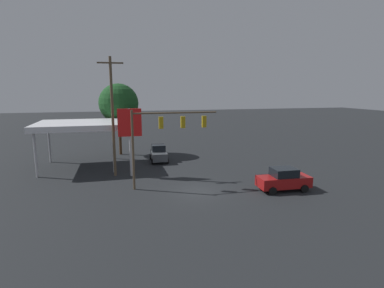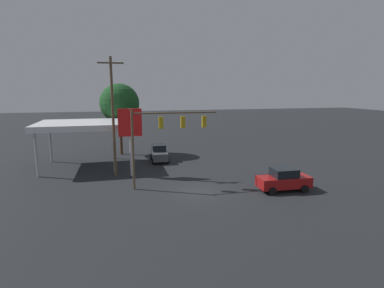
{
  "view_description": "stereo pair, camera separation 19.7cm",
  "coord_description": "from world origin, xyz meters",
  "px_view_note": "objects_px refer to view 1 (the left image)",
  "views": [
    {
      "loc": [
        6.41,
        23.26,
        8.43
      ],
      "look_at": [
        0.0,
        -2.0,
        3.7
      ],
      "focal_mm": 28.0,
      "sensor_mm": 36.0,
      "label": 1
    },
    {
      "loc": [
        6.22,
        23.31,
        8.43
      ],
      "look_at": [
        0.0,
        -2.0,
        3.7
      ],
      "focal_mm": 28.0,
      "sensor_mm": 36.0,
      "label": 2
    }
  ],
  "objects_px": {
    "sedan_far": "(284,179)",
    "utility_pole": "(113,115)",
    "price_sign": "(130,127)",
    "street_tree": "(119,103)",
    "traffic_signal_assembly": "(165,130)",
    "hatchback_crossing": "(159,153)"
  },
  "relations": [
    {
      "from": "sedan_far",
      "to": "utility_pole",
      "type": "bearing_deg",
      "value": -27.85
    },
    {
      "from": "utility_pole",
      "to": "price_sign",
      "type": "distance_m",
      "value": 1.97
    },
    {
      "from": "street_tree",
      "to": "utility_pole",
      "type": "bearing_deg",
      "value": 85.98
    },
    {
      "from": "utility_pole",
      "to": "price_sign",
      "type": "height_order",
      "value": "utility_pole"
    },
    {
      "from": "price_sign",
      "to": "traffic_signal_assembly",
      "type": "bearing_deg",
      "value": 123.0
    },
    {
      "from": "utility_pole",
      "to": "street_tree",
      "type": "xyz_separation_m",
      "value": [
        -0.71,
        -10.14,
        0.66
      ]
    },
    {
      "from": "utility_pole",
      "to": "street_tree",
      "type": "relative_size",
      "value": 1.24
    },
    {
      "from": "price_sign",
      "to": "street_tree",
      "type": "height_order",
      "value": "street_tree"
    },
    {
      "from": "hatchback_crossing",
      "to": "street_tree",
      "type": "height_order",
      "value": "street_tree"
    },
    {
      "from": "price_sign",
      "to": "hatchback_crossing",
      "type": "relative_size",
      "value": 1.73
    },
    {
      "from": "traffic_signal_assembly",
      "to": "sedan_far",
      "type": "bearing_deg",
      "value": 160.7
    },
    {
      "from": "hatchback_crossing",
      "to": "street_tree",
      "type": "relative_size",
      "value": 0.42
    },
    {
      "from": "traffic_signal_assembly",
      "to": "sedan_far",
      "type": "height_order",
      "value": "traffic_signal_assembly"
    },
    {
      "from": "sedan_far",
      "to": "hatchback_crossing",
      "type": "relative_size",
      "value": 1.16
    },
    {
      "from": "sedan_far",
      "to": "hatchback_crossing",
      "type": "xyz_separation_m",
      "value": [
        8.81,
        -13.12,
        -0.0
      ]
    },
    {
      "from": "utility_pole",
      "to": "hatchback_crossing",
      "type": "height_order",
      "value": "utility_pole"
    },
    {
      "from": "utility_pole",
      "to": "price_sign",
      "type": "relative_size",
      "value": 1.73
    },
    {
      "from": "hatchback_crossing",
      "to": "utility_pole",
      "type": "bearing_deg",
      "value": -43.15
    },
    {
      "from": "traffic_signal_assembly",
      "to": "sedan_far",
      "type": "relative_size",
      "value": 1.66
    },
    {
      "from": "traffic_signal_assembly",
      "to": "street_tree",
      "type": "height_order",
      "value": "street_tree"
    },
    {
      "from": "hatchback_crossing",
      "to": "street_tree",
      "type": "xyz_separation_m",
      "value": [
        4.34,
        -5.06,
        5.76
      ]
    },
    {
      "from": "utility_pole",
      "to": "price_sign",
      "type": "bearing_deg",
      "value": 163.85
    }
  ]
}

